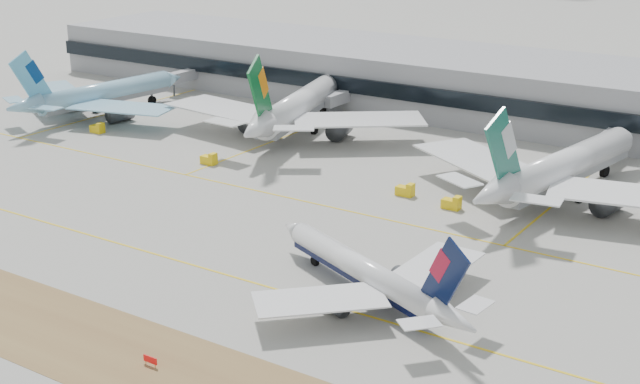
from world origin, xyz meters
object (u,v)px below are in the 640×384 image
Objects in this scene: widebody_korean at (100,95)px; taxiing_airliner at (369,275)px; widebody_eva at (297,108)px; terminal at (497,87)px; widebody_cathay at (561,169)px.

taxiing_airliner is at bearing -109.77° from widebody_korean.
widebody_eva reaches higher than terminal.
taxiing_airliner is 0.70× the size of widebody_cathay.
terminal is at bearing -51.39° from widebody_eva.
terminal is at bearing 42.31° from widebody_cathay.
widebody_eva reaches higher than widebody_korean.
widebody_cathay is at bearing -82.83° from widebody_korean.
terminal is (33.04, 44.56, 1.16)m from widebody_eva.
widebody_korean reaches higher than terminal.
widebody_cathay reaches higher than widebody_korean.
widebody_eva is (-61.35, 70.23, 2.59)m from taxiing_airliner.
widebody_korean is 0.87× the size of widebody_eva.
widebody_korean is at bearing 99.87° from widebody_cathay.
taxiing_airliner reaches higher than terminal.
widebody_cathay is at bearing -56.86° from terminal.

